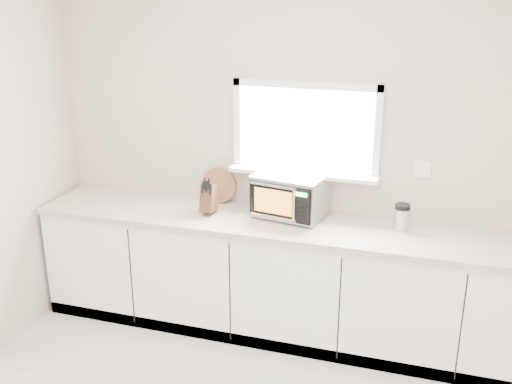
% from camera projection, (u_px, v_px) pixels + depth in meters
% --- Properties ---
extents(back_wall, '(4.00, 0.17, 2.70)m').
position_uv_depth(back_wall, '(305.00, 153.00, 4.47)').
color(back_wall, '#BBA695').
rests_on(back_wall, ground).
extents(cabinets, '(3.92, 0.60, 0.88)m').
position_uv_depth(cabinets, '(293.00, 281.00, 4.50)').
color(cabinets, white).
rests_on(cabinets, ground).
extents(countertop, '(3.92, 0.64, 0.04)m').
position_uv_depth(countertop, '(294.00, 226.00, 4.34)').
color(countertop, '#C0B49E').
rests_on(countertop, cabinets).
extents(microwave, '(0.56, 0.48, 0.32)m').
position_uv_depth(microwave, '(291.00, 194.00, 4.42)').
color(microwave, black).
rests_on(microwave, countertop).
extents(knife_block, '(0.11, 0.21, 0.29)m').
position_uv_depth(knife_block, '(209.00, 198.00, 4.48)').
color(knife_block, '#4D2D1B').
rests_on(knife_block, countertop).
extents(cutting_board, '(0.28, 0.07, 0.28)m').
position_uv_depth(cutting_board, '(219.00, 185.00, 4.70)').
color(cutting_board, '#955839').
rests_on(cutting_board, countertop).
extents(coffee_grinder, '(0.13, 0.13, 0.19)m').
position_uv_depth(coffee_grinder, '(402.00, 217.00, 4.19)').
color(coffee_grinder, '#B8BBC0').
rests_on(coffee_grinder, countertop).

